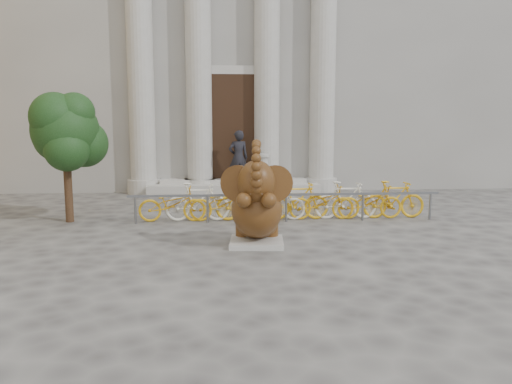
{
  "coord_description": "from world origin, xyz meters",
  "views": [
    {
      "loc": [
        -0.58,
        -8.13,
        2.55
      ],
      "look_at": [
        0.22,
        2.07,
        1.1
      ],
      "focal_mm": 35.0,
      "sensor_mm": 36.0,
      "label": 1
    }
  ],
  "objects": [
    {
      "name": "bike_rack",
      "position": [
        1.15,
        4.59,
        0.5
      ],
      "size": [
        8.0,
        0.53,
        1.0
      ],
      "color": "slate",
      "rests_on": "ground"
    },
    {
      "name": "balustrade_post",
      "position": [
        1.02,
        9.1,
        0.86
      ],
      "size": [
        0.44,
        0.44,
        1.08
      ],
      "color": "#A8A59E",
      "rests_on": "entrance_steps"
    },
    {
      "name": "entrance_steps",
      "position": [
        0.0,
        9.4,
        0.18
      ],
      "size": [
        6.0,
        1.2,
        0.36
      ],
      "primitive_type": "cube",
      "color": "#A8A59E",
      "rests_on": "ground"
    },
    {
      "name": "pedestrian",
      "position": [
        0.15,
        9.2,
        1.3
      ],
      "size": [
        0.74,
        0.55,
        1.88
      ],
      "primitive_type": "imported",
      "rotation": [
        0.0,
        0.0,
        3.29
      ],
      "color": "black",
      "rests_on": "entrance_steps"
    },
    {
      "name": "ground",
      "position": [
        0.0,
        0.0,
        0.0
      ],
      "size": [
        80.0,
        80.0,
        0.0
      ],
      "primitive_type": "plane",
      "color": "#474442",
      "rests_on": "ground"
    },
    {
      "name": "classical_building",
      "position": [
        0.0,
        14.93,
        5.98
      ],
      "size": [
        22.0,
        10.7,
        12.0
      ],
      "color": "gray",
      "rests_on": "ground"
    },
    {
      "name": "elephant_statue",
      "position": [
        0.22,
        1.93,
        0.8
      ],
      "size": [
        1.47,
        1.66,
        2.19
      ],
      "rotation": [
        0.0,
        0.0,
        -0.09
      ],
      "color": "#A8A59E",
      "rests_on": "ground"
    },
    {
      "name": "tree",
      "position": [
        -4.33,
        4.72,
        2.27
      ],
      "size": [
        1.88,
        1.71,
        3.26
      ],
      "color": "#332114",
      "rests_on": "ground"
    }
  ]
}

